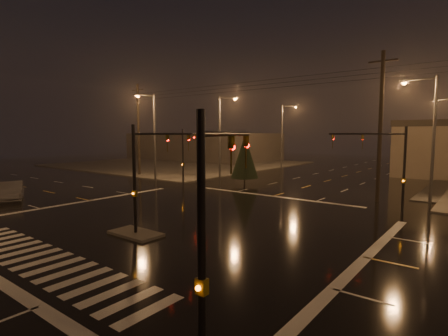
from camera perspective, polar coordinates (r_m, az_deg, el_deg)
The scene contains 18 objects.
ground at distance 22.61m, azimuth -6.14°, elevation -8.52°, with size 140.00×140.00×0.00m, color black.
sidewalk_nw at distance 64.59m, azimuth -7.01°, elevation 0.72°, with size 36.00×36.00×0.12m, color #484540.
median_island at distance 20.00m, azimuth -14.21°, elevation -10.33°, with size 3.00×1.60×0.15m, color #484540.
crosswalk at distance 17.53m, azimuth -27.50°, elevation -13.33°, with size 15.00×2.60×0.01m, color beige.
stop_bar_far at distance 31.31m, azimuth 7.95°, elevation -4.57°, with size 16.00×0.50×0.01m, color beige.
commercial_block at distance 76.61m, azimuth -3.40°, elevation 3.57°, with size 30.00×18.00×5.60m, color #3D3736.
signal_mast_median at distance 19.91m, azimuth -12.36°, elevation 0.42°, with size 0.25×4.59×6.00m.
signal_mast_ne at distance 26.63m, azimuth 25.15°, elevation 1.38°, with size 4.84×1.86×6.00m.
signal_mast_nw at distance 35.86m, azimuth -6.00°, elevation 2.83°, with size 4.84×1.86×6.00m.
signal_mast_se at distance 8.05m, azimuth -1.63°, elevation -7.29°, with size 1.55×3.87×6.00m.
streetlight_1 at distance 42.89m, azimuth -0.38°, elevation 6.00°, with size 2.77×0.32×10.00m.
streetlight_2 at distance 56.38m, azimuth 9.72°, elevation 5.82°, with size 2.77×0.32×10.00m.
streetlight_3 at distance 32.08m, azimuth 30.54°, elevation 5.36°, with size 2.77×0.32×10.00m.
streetlight_5 at distance 41.26m, azimuth -11.61°, elevation 5.90°, with size 0.32×2.77×10.00m.
utility_pole_0 at distance 47.67m, azimuth -13.79°, elevation 6.19°, with size 2.20×0.32×12.00m.
utility_pole_1 at distance 30.69m, azimuth 24.16°, elevation 6.28°, with size 2.20×0.32×12.00m.
conifer_3 at distance 38.03m, azimuth 3.40°, elevation 1.88°, with size 3.00×3.00×5.39m.
car_crossing at distance 34.11m, azimuth -31.40°, elevation -3.20°, with size 1.63×4.68×1.54m, color #58595F.
Camera 1 is at (15.19, -15.83, 5.50)m, focal length 28.00 mm.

